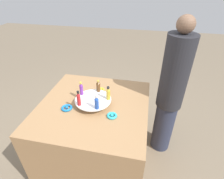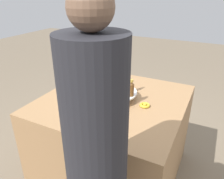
% 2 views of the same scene
% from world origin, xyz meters
% --- Properties ---
extents(ground_plane, '(12.00, 12.00, 0.00)m').
position_xyz_m(ground_plane, '(0.00, 0.00, 0.00)').
color(ground_plane, '#756651').
extents(party_table, '(1.09, 1.09, 0.77)m').
position_xyz_m(party_table, '(0.00, 0.00, 0.38)').
color(party_table, '#9E754C').
rests_on(party_table, ground_plane).
extents(display_stand, '(0.36, 0.36, 0.06)m').
position_xyz_m(display_stand, '(0.00, 0.00, 0.81)').
color(display_stand, white).
rests_on(display_stand, party_table).
extents(bottle_blue, '(0.04, 0.04, 0.14)m').
position_xyz_m(bottle_blue, '(-0.08, 0.13, 0.90)').
color(bottle_blue, '#234CAD').
rests_on(bottle_blue, display_stand).
extents(bottle_gold, '(0.04, 0.04, 0.14)m').
position_xyz_m(bottle_gold, '(-0.15, -0.03, 0.89)').
color(bottle_gold, gold).
rests_on(bottle_gold, display_stand).
extents(bottle_brown, '(0.04, 0.04, 0.13)m').
position_xyz_m(bottle_brown, '(-0.01, -0.15, 0.89)').
color(bottle_brown, brown).
rests_on(bottle_brown, display_stand).
extents(bottle_purple, '(0.03, 0.03, 0.14)m').
position_xyz_m(bottle_purple, '(0.14, -0.06, 0.90)').
color(bottle_purple, '#702D93').
rests_on(bottle_purple, display_stand).
extents(bottle_red, '(0.04, 0.04, 0.15)m').
position_xyz_m(bottle_red, '(0.10, 0.11, 0.90)').
color(bottle_red, '#B21E23').
rests_on(bottle_red, display_stand).
extents(ribbon_bow_teal, '(0.10, 0.10, 0.03)m').
position_xyz_m(ribbon_bow_teal, '(-0.22, 0.14, 0.78)').
color(ribbon_bow_teal, '#2DB7CC').
rests_on(ribbon_bow_teal, party_table).
extents(ribbon_bow_gold, '(0.08, 0.08, 0.03)m').
position_xyz_m(ribbon_bow_gold, '(-0.01, -0.26, 0.78)').
color(ribbon_bow_gold, gold).
rests_on(ribbon_bow_gold, party_table).
extents(ribbon_bow_blue, '(0.11, 0.11, 0.03)m').
position_xyz_m(ribbon_bow_blue, '(0.23, 0.12, 0.78)').
color(ribbon_bow_blue, blue).
rests_on(ribbon_bow_blue, party_table).
extents(person_figure, '(0.27, 0.27, 1.59)m').
position_xyz_m(person_figure, '(-0.76, -0.29, 0.80)').
color(person_figure, '#282D42').
rests_on(person_figure, ground_plane).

